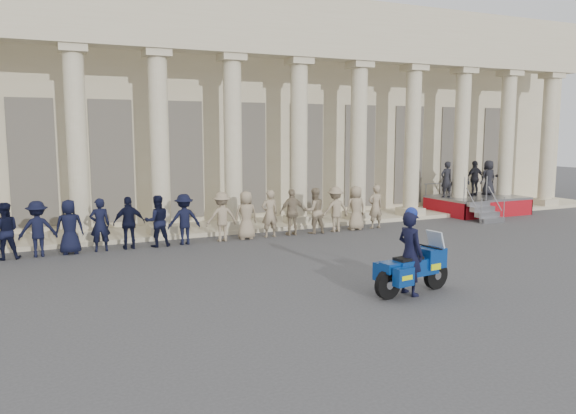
{
  "coord_description": "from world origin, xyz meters",
  "views": [
    {
      "loc": [
        -5.27,
        -11.0,
        3.62
      ],
      "look_at": [
        0.98,
        2.6,
        1.6
      ],
      "focal_mm": 35.0,
      "sensor_mm": 36.0,
      "label": 1
    }
  ],
  "objects": [
    {
      "name": "rider",
      "position": [
        2.28,
        -1.06,
        0.98
      ],
      "size": [
        0.54,
        0.74,
        1.98
      ],
      "rotation": [
        0.0,
        0.0,
        1.71
      ],
      "color": "black",
      "rests_on": "ground"
    },
    {
      "name": "motorcycle",
      "position": [
        2.39,
        -1.04,
        0.59
      ],
      "size": [
        2.14,
        0.96,
        1.37
      ],
      "rotation": [
        0.0,
        0.0,
        0.14
      ],
      "color": "black",
      "rests_on": "ground"
    },
    {
      "name": "officer_rank",
      "position": [
        -2.55,
        6.58,
        0.82
      ],
      "size": [
        18.42,
        0.62,
        1.64
      ],
      "color": "black",
      "rests_on": "ground"
    },
    {
      "name": "building",
      "position": [
        -0.0,
        14.74,
        4.52
      ],
      "size": [
        40.0,
        12.5,
        9.0
      ],
      "color": "#BFB28F",
      "rests_on": "ground"
    },
    {
      "name": "ground",
      "position": [
        0.0,
        0.0,
        0.0
      ],
      "size": [
        90.0,
        90.0,
        0.0
      ],
      "primitive_type": "plane",
      "color": "#3A3A3C",
      "rests_on": "ground"
    },
    {
      "name": "reviewing_stand",
      "position": [
        12.72,
        8.0,
        1.24
      ],
      "size": [
        3.88,
        3.76,
        2.33
      ],
      "color": "gray",
      "rests_on": "ground"
    }
  ]
}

